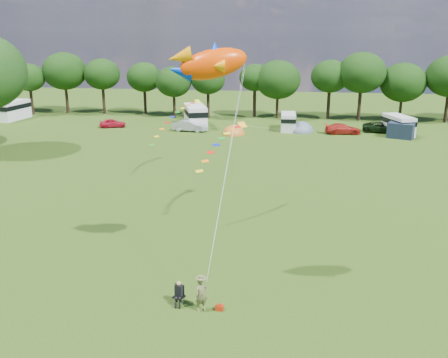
# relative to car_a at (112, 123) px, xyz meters

# --- Properties ---
(ground_plane) EXTENTS (180.00, 180.00, 0.00)m
(ground_plane) POSITION_rel_car_a_xyz_m (21.26, -44.14, -0.62)
(ground_plane) COLOR black
(ground_plane) RESTS_ON ground
(tree_line) EXTENTS (102.98, 10.98, 10.27)m
(tree_line) POSITION_rel_car_a_xyz_m (26.56, 10.85, 5.73)
(tree_line) COLOR black
(tree_line) RESTS_ON ground
(car_a) EXTENTS (4.01, 2.66, 1.24)m
(car_a) POSITION_rel_car_a_xyz_m (0.00, 0.00, 0.00)
(car_a) COLOR #B61329
(car_a) RESTS_ON ground
(car_b) EXTENTS (4.50, 2.03, 1.54)m
(car_b) POSITION_rel_car_a_xyz_m (11.50, -1.20, 0.15)
(car_b) COLOR #94959D
(car_b) RESTS_ON ground
(car_c) EXTENTS (4.68, 2.30, 1.36)m
(car_c) POSITION_rel_car_a_xyz_m (32.23, -0.06, 0.06)
(car_c) COLOR #B12319
(car_c) RESTS_ON ground
(car_d) EXTENTS (5.31, 2.95, 1.38)m
(car_d) POSITION_rel_car_a_xyz_m (37.49, 1.70, 0.07)
(car_d) COLOR black
(car_d) RESTS_ON ground
(campervan_a) EXTENTS (3.26, 6.15, 2.88)m
(campervan_a) POSITION_rel_car_a_xyz_m (-17.48, 3.96, 0.92)
(campervan_a) COLOR silver
(campervan_a) RESTS_ON ground
(campervan_b) EXTENTS (4.56, 6.83, 3.09)m
(campervan_b) POSITION_rel_car_a_xyz_m (11.69, 2.08, 1.04)
(campervan_b) COLOR white
(campervan_b) RESTS_ON ground
(campervan_c) EXTENTS (2.13, 4.78, 2.32)m
(campervan_c) POSITION_rel_car_a_xyz_m (24.92, 1.60, 0.62)
(campervan_c) COLOR silver
(campervan_c) RESTS_ON ground
(campervan_d) EXTENTS (3.87, 5.67, 2.56)m
(campervan_d) POSITION_rel_car_a_xyz_m (39.45, 0.46, 0.75)
(campervan_d) COLOR silver
(campervan_d) RESTS_ON ground
(tent_orange) EXTENTS (3.11, 3.41, 2.43)m
(tent_orange) POSITION_rel_car_a_xyz_m (17.78, -2.29, -0.60)
(tent_orange) COLOR #C16721
(tent_orange) RESTS_ON ground
(tent_greyblue) EXTENTS (3.60, 3.94, 2.68)m
(tent_greyblue) POSITION_rel_car_a_xyz_m (26.70, 0.83, -0.60)
(tent_greyblue) COLOR slate
(tent_greyblue) RESTS_ON ground
(awning_navy) EXTENTS (3.90, 3.58, 1.98)m
(awning_navy) POSITION_rel_car_a_xyz_m (39.51, -1.46, 0.37)
(awning_navy) COLOR #162032
(awning_navy) RESTS_ON ground
(kite_flyer) EXTENTS (0.78, 0.73, 1.79)m
(kite_flyer) POSITION_rel_car_a_xyz_m (21.50, -45.86, 0.27)
(kite_flyer) COLOR brown
(kite_flyer) RESTS_ON ground
(camp_chair) EXTENTS (0.69, 0.71, 1.33)m
(camp_chair) POSITION_rel_car_a_xyz_m (20.26, -45.43, 0.17)
(camp_chair) COLOR #99999E
(camp_chair) RESTS_ON ground
(kite_bag) EXTENTS (0.41, 0.28, 0.28)m
(kite_bag) POSITION_rel_car_a_xyz_m (22.39, -45.68, -0.48)
(kite_bag) COLOR #B6270C
(kite_bag) RESTS_ON ground
(fish_kite) EXTENTS (4.32, 2.15, 2.26)m
(fish_kite) POSITION_rel_car_a_xyz_m (21.27, -42.31, 11.28)
(fish_kite) COLOR #EA3C00
(fish_kite) RESTS_ON ground
(streamer_kite_b) EXTENTS (4.21, 4.64, 3.77)m
(streamer_kite_b) POSITION_rel_car_a_xyz_m (14.81, -21.41, 5.06)
(streamer_kite_b) COLOR #EDFB20
(streamer_kite_b) RESTS_ON ground
(streamer_kite_c) EXTENTS (3.19, 4.96, 2.81)m
(streamer_kite_c) POSITION_rel_car_a_xyz_m (20.81, -32.22, 5.25)
(streamer_kite_c) COLOR #FFA521
(streamer_kite_c) RESTS_ON ground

